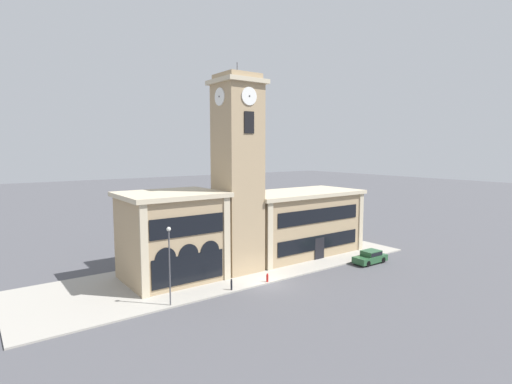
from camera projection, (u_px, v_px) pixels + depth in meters
ground_plane at (268, 284)px, 39.42m from camera, size 300.00×300.00×0.00m
sidewalk_kerb at (233, 268)px, 44.54m from camera, size 44.35×12.79×0.15m
clock_tower at (238, 175)px, 42.58m from camera, size 4.91×4.91×22.25m
town_hall_left_wing at (172, 236)px, 40.43m from camera, size 9.91×8.24×9.00m
town_hall_right_wing at (298, 222)px, 50.64m from camera, size 16.47×8.24×8.00m
parked_car_near at (370, 257)px, 46.60m from camera, size 4.36×1.84×1.50m
street_lamp at (169, 255)px, 33.30m from camera, size 0.36×0.36×6.72m
bollard at (231, 284)px, 37.36m from camera, size 0.18×0.18×1.06m
fire_hydrant at (267, 278)px, 39.64m from camera, size 0.22×0.22×0.87m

